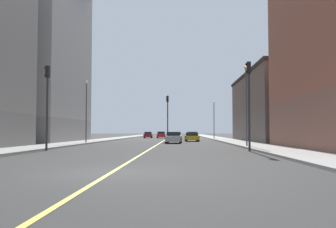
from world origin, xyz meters
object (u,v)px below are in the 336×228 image
object	(u,v)px
traffic_light_median_far	(168,112)
building_left_mid	(277,107)
car_black	(174,136)
car_red	(161,135)
traffic_light_left_near	(249,94)
car_yellow	(192,137)
traffic_light_right_near	(47,96)
street_lamp_left_far	(214,116)
street_lamp_left_near	(246,97)
street_lamp_right_near	(86,105)
car_maroon	(148,135)
car_green	(176,135)
building_right_midblock	(43,56)
car_silver	(174,138)
car_white	(192,136)

from	to	relation	value
traffic_light_median_far	building_left_mid	bearing A→B (deg)	-2.32
car_black	car_red	bearing A→B (deg)	110.80
traffic_light_left_near	car_yellow	xyz separation A→B (m)	(-3.37, 24.83, -3.63)
traffic_light_right_near	street_lamp_left_far	size ratio (longest dim) A/B	0.97
street_lamp_left_near	street_lamp_right_near	distance (m)	19.16
traffic_light_median_far	car_red	bearing A→B (deg)	95.15
traffic_light_left_near	car_red	world-z (taller)	traffic_light_left_near
street_lamp_left_near	car_maroon	world-z (taller)	street_lamp_left_near
car_yellow	car_green	size ratio (longest dim) A/B	0.99
building_right_midblock	car_green	world-z (taller)	building_right_midblock
street_lamp_left_near	street_lamp_left_far	bearing A→B (deg)	90.00
car_black	car_green	xyz separation A→B (m)	(0.09, 14.87, 0.00)
traffic_light_right_near	car_red	size ratio (longest dim) A/B	1.43
traffic_light_median_far	car_green	bearing A→B (deg)	88.49
traffic_light_left_near	building_left_mid	bearing A→B (deg)	70.16
street_lamp_right_near	car_silver	bearing A→B (deg)	11.53
street_lamp_right_near	street_lamp_left_near	bearing A→B (deg)	-26.37
building_left_mid	car_green	world-z (taller)	building_left_mid
car_green	building_left_mid	bearing A→B (deg)	-65.56
building_left_mid	car_yellow	distance (m)	12.72
car_silver	car_yellow	size ratio (longest dim) A/B	1.13
street_lamp_left_near	car_white	distance (m)	31.82
car_white	traffic_light_left_near	bearing A→B (deg)	-85.63
traffic_light_right_near	street_lamp_left_far	distance (m)	40.31
car_maroon	car_yellow	distance (m)	25.76
car_black	car_white	world-z (taller)	car_white
traffic_light_right_near	car_maroon	xyz separation A→B (m)	(3.24, 49.13, -3.48)
building_right_midblock	building_left_mid	bearing A→B (deg)	5.96
traffic_light_median_far	street_lamp_left_far	size ratio (longest dim) A/B	1.00
building_right_midblock	street_lamp_left_near	size ratio (longest dim) A/B	3.16
car_white	car_yellow	xyz separation A→B (m)	(-0.49, -12.83, -0.05)
building_right_midblock	traffic_light_median_far	distance (m)	18.84
traffic_light_median_far	car_maroon	distance (m)	25.45
street_lamp_left_near	car_black	size ratio (longest dim) A/B	1.63
car_maroon	car_green	world-z (taller)	car_maroon
traffic_light_right_near	car_maroon	bearing A→B (deg)	86.22
building_right_midblock	car_red	xyz separation A→B (m)	(14.63, 28.47, -11.00)
street_lamp_left_far	car_yellow	world-z (taller)	street_lamp_left_far
street_lamp_right_near	car_black	xyz separation A→B (m)	(10.01, 26.31, -3.95)
traffic_light_median_far	street_lamp_right_near	size ratio (longest dim) A/B	0.90
street_lamp_left_far	car_red	world-z (taller)	street_lamp_left_far
street_lamp_left_near	street_lamp_left_far	xyz separation A→B (m)	(0.00, 30.60, -0.41)
street_lamp_left_far	car_white	distance (m)	5.30
traffic_light_median_far	car_yellow	size ratio (longest dim) A/B	1.64
building_left_mid	traffic_light_median_far	distance (m)	15.50
car_green	car_black	bearing A→B (deg)	-90.35
car_maroon	car_white	xyz separation A→B (m)	(9.05, -11.46, 0.02)
traffic_light_right_near	street_lamp_right_near	bearing A→B (deg)	93.80
car_maroon	car_yellow	xyz separation A→B (m)	(8.55, -24.30, -0.03)
traffic_light_left_near	car_black	world-z (taller)	traffic_light_left_near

